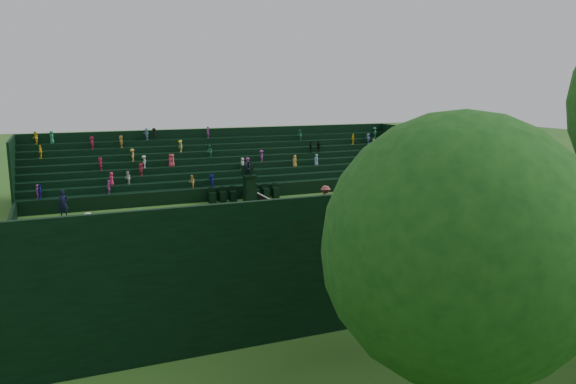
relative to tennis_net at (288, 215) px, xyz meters
The scene contains 17 objects.
ground 0.53m from the tennis_net, ahead, with size 160.00×160.00×0.00m, color #27581C.
court_surface 0.52m from the tennis_net, ahead, with size 12.97×26.77×0.01m, color #437A28.
perimeter_wall_north 15.89m from the tennis_net, 90.00° to the left, with size 17.17×0.20×1.00m, color black.
perimeter_wall_south 15.89m from the tennis_net, 90.00° to the right, with size 17.17×0.20×1.00m, color black.
perimeter_wall_east 8.49m from the tennis_net, ahead, with size 0.20×31.77×1.00m, color black.
perimeter_wall_west 8.49m from the tennis_net, behind, with size 0.20×31.77×1.00m, color black.
north_grandstand 12.70m from the tennis_net, ahead, with size 6.60×32.00×4.90m.
south_grandstand 12.70m from the tennis_net, behind, with size 6.60×32.00×4.90m.
tennis_net is the anchor object (origin of this frame).
umpire_chair 7.23m from the tennis_net, behind, with size 0.96×0.96×3.01m.
courtside_chairs 7.90m from the tennis_net, behind, with size 0.51×5.48×1.12m.
player_near_west 11.80m from the tennis_net, 90.21° to the right, with size 0.84×0.54×1.71m, color white.
player_near_east 3.24m from the tennis_net, 67.31° to the right, with size 0.61×0.40×1.68m, color white.
player_far_west 11.30m from the tennis_net, 106.72° to the left, with size 0.97×0.75×1.99m, color white.
player_far_east 4.19m from the tennis_net, 32.52° to the left, with size 1.06×0.61×1.64m, color white.
line_judge_north 14.87m from the tennis_net, 116.95° to the left, with size 0.69×0.45×1.89m, color black.
line_judge_south 14.79m from the tennis_net, 118.81° to the right, with size 0.66×0.43×1.81m, color black.
Camera 1 is at (31.59, -13.02, 8.51)m, focal length 35.00 mm.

